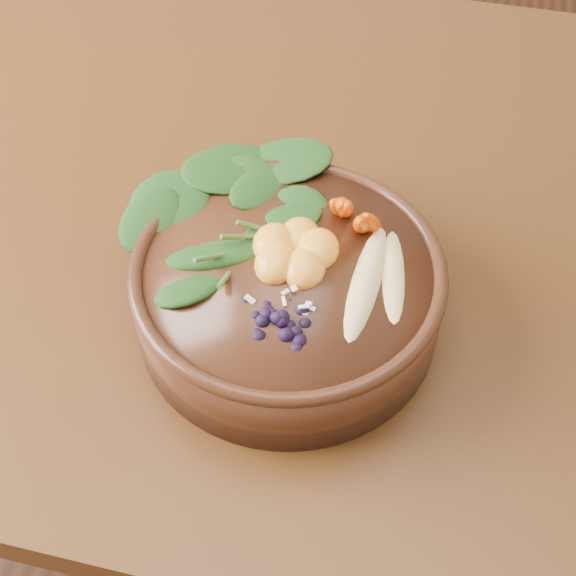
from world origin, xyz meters
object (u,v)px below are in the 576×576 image
kale_heap (254,198)px  mandarin_cluster (294,242)px  carrot_cluster (360,186)px  dining_table (344,257)px  banana_halves (381,269)px  stoneware_bowl (288,295)px  blueberry_pile (277,305)px

kale_heap → mandarin_cluster: size_ratio=2.07×
carrot_cluster → dining_table: bearing=101.2°
carrot_cluster → banana_halves: 0.08m
dining_table → stoneware_bowl: stoneware_bowl is taller
kale_heap → carrot_cluster: bearing=12.0°
banana_halves → dining_table: bearing=106.5°
stoneware_bowl → carrot_cluster: carrot_cluster is taller
blueberry_pile → carrot_cluster: bearing=71.9°
kale_heap → carrot_cluster: 0.10m
kale_heap → blueberry_pile: (0.05, -0.12, -0.00)m
banana_halves → stoneware_bowl: bearing=-177.3°
blueberry_pile → mandarin_cluster: bearing=92.2°
kale_heap → carrot_cluster: size_ratio=2.38×
dining_table → mandarin_cluster: (-0.03, -0.16, 0.19)m
banana_halves → carrot_cluster: bearing=113.1°
dining_table → banana_halves: size_ratio=9.72×
stoneware_bowl → banana_halves: banana_halves is taller
blueberry_pile → dining_table: bearing=84.3°
carrot_cluster → mandarin_cluster: bearing=-129.8°
dining_table → kale_heap: bearing=-122.5°
stoneware_bowl → dining_table: bearing=80.9°
carrot_cluster → mandarin_cluster: size_ratio=0.87×
stoneware_bowl → kale_heap: size_ratio=1.53×
banana_halves → mandarin_cluster: size_ratio=1.79×
stoneware_bowl → blueberry_pile: (0.00, -0.06, 0.06)m
kale_heap → mandarin_cluster: bearing=-40.3°
mandarin_cluster → blueberry_pile: blueberry_pile is taller
stoneware_bowl → mandarin_cluster: size_ratio=3.15×
banana_halves → mandarin_cluster: mandarin_cluster is taller
mandarin_cluster → blueberry_pile: bearing=-87.8°
stoneware_bowl → kale_heap: kale_heap is taller
carrot_cluster → banana_halves: size_ratio=0.49×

